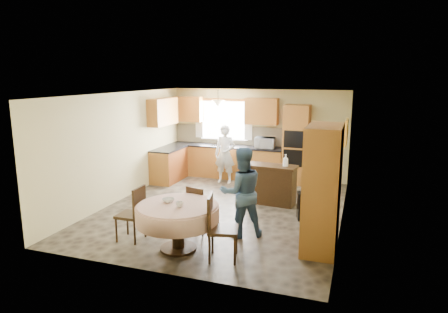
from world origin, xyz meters
TOP-DOWN VIEW (x-y plane):
  - floor at (0.00, 0.00)m, footprint 5.00×6.00m
  - ceiling at (0.00, 0.00)m, footprint 5.00×6.00m
  - wall_back at (0.00, 3.00)m, footprint 5.00×0.02m
  - wall_front at (0.00, -3.00)m, footprint 5.00×0.02m
  - wall_left at (-2.50, 0.00)m, footprint 0.02×6.00m
  - wall_right at (2.50, 0.00)m, footprint 0.02×6.00m
  - window at (-1.00, 2.98)m, footprint 1.40×0.03m
  - curtain_left at (-1.75, 2.93)m, footprint 0.22×0.02m
  - curtain_right at (-0.25, 2.93)m, footprint 0.22×0.02m
  - base_cab_back at (-0.85, 2.70)m, footprint 3.30×0.60m
  - counter_back at (-0.85, 2.70)m, footprint 3.30×0.64m
  - base_cab_left at (-2.20, 1.80)m, footprint 0.60×1.20m
  - counter_left at (-2.20, 1.80)m, footprint 0.64×1.20m
  - backsplash at (-0.85, 2.99)m, footprint 3.30×0.02m
  - wall_cab_left at (-2.05, 2.83)m, footprint 0.85×0.33m
  - wall_cab_right at (0.15, 2.83)m, footprint 0.90×0.33m
  - wall_cab_side at (-2.33, 1.80)m, footprint 0.33×1.20m
  - oven_tower at (1.15, 2.69)m, footprint 0.66×0.62m
  - oven_upper at (1.15, 2.38)m, footprint 0.56×0.01m
  - oven_lower at (1.15, 2.38)m, footprint 0.56×0.01m
  - pendant at (-1.00, 2.50)m, footprint 0.36×0.36m
  - sideboard at (0.88, 0.76)m, footprint 1.22×0.60m
  - space_heater at (1.84, -0.02)m, footprint 0.47×0.39m
  - cupboard at (2.22, -1.33)m, footprint 0.55×1.10m
  - dining_table at (-0.03, -2.17)m, footprint 1.39×1.39m
  - chair_left at (-0.92, -2.07)m, footprint 0.43×0.43m
  - chair_back at (0.02, -1.39)m, footprint 0.47×0.47m
  - chair_right at (0.72, -2.28)m, footprint 0.56×0.56m
  - framed_picture at (2.47, 0.81)m, footprint 0.06×0.65m
  - microwave at (0.30, 2.65)m, footprint 0.57×0.41m
  - person_sink at (-0.67, 2.13)m, footprint 0.58×0.39m
  - person_dining at (0.80, -1.24)m, footprint 1.01×0.95m
  - bowl_sideboard at (0.62, 0.76)m, footprint 0.25×0.25m
  - bottle_sideboard at (1.22, 0.76)m, footprint 0.16×0.16m
  - cup_table at (0.07, -2.28)m, footprint 0.15×0.15m
  - bowl_table at (-0.23, -2.10)m, footprint 0.20×0.20m

SIDE VIEW (x-z plane):
  - floor at x=0.00m, z-range -0.01..0.01m
  - space_heater at x=1.84m, z-range 0.00..0.56m
  - sideboard at x=0.88m, z-range 0.00..0.84m
  - base_cab_back at x=-0.85m, z-range 0.00..0.88m
  - base_cab_left at x=-2.20m, z-range 0.00..0.88m
  - chair_back at x=0.02m, z-range 0.05..0.95m
  - chair_left at x=-0.92m, z-range 0.05..1.03m
  - chair_right at x=0.72m, z-range 0.06..1.11m
  - dining_table at x=-0.03m, z-range 0.22..1.01m
  - oven_lower at x=1.15m, z-range 0.53..0.97m
  - person_sink at x=-0.67m, z-range 0.00..1.57m
  - person_dining at x=0.80m, z-range 0.00..1.64m
  - bowl_table at x=-0.23m, z-range 0.79..0.85m
  - cup_table at x=0.07m, z-range 0.79..0.88m
  - bowl_sideboard at x=0.62m, z-range 0.84..0.89m
  - counter_back at x=-0.85m, z-range 0.88..0.92m
  - counter_left at x=-2.20m, z-range 0.88..0.92m
  - bottle_sideboard at x=1.22m, z-range 0.84..1.17m
  - cupboard at x=2.22m, z-range 0.00..2.10m
  - oven_tower at x=1.15m, z-range 0.00..2.12m
  - microwave at x=0.30m, z-range 0.92..1.22m
  - backsplash at x=-0.85m, z-range 0.90..1.46m
  - wall_back at x=0.00m, z-range 0.00..2.50m
  - wall_front at x=0.00m, z-range 0.00..2.50m
  - wall_left at x=-2.50m, z-range 0.00..2.50m
  - wall_right at x=2.50m, z-range 0.00..2.50m
  - oven_upper at x=1.15m, z-range 1.02..1.48m
  - window at x=-1.00m, z-range 1.05..2.15m
  - curtain_left at x=-1.75m, z-range 1.08..2.22m
  - curtain_right at x=-0.25m, z-range 1.08..2.22m
  - framed_picture at x=2.47m, z-range 1.44..1.98m
  - wall_cab_left at x=-2.05m, z-range 1.55..2.27m
  - wall_cab_right at x=0.15m, z-range 1.55..2.27m
  - wall_cab_side at x=-2.33m, z-range 1.55..2.27m
  - pendant at x=-1.00m, z-range 2.03..2.21m
  - ceiling at x=0.00m, z-range 2.50..2.50m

